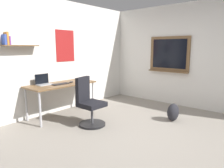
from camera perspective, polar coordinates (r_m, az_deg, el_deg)
ground_plane at (r=3.61m, az=8.35°, el=-14.84°), size 5.20×5.20×0.00m
wall_back at (r=5.03m, az=-15.74°, el=7.26°), size 5.00×0.30×2.60m
wall_right at (r=5.53m, az=22.34°, el=7.09°), size 0.22×5.00×2.60m
desk at (r=4.70m, az=-13.75°, el=-0.70°), size 1.51×0.66×0.73m
office_chair at (r=4.09m, az=-6.34°, el=-5.71°), size 0.52×0.54×0.95m
laptop at (r=4.62m, az=-18.36°, el=0.46°), size 0.31×0.21×0.23m
keyboard at (r=4.58m, az=-13.96°, el=0.01°), size 0.37×0.13×0.02m
computer_mouse at (r=4.74m, az=-11.21°, el=0.55°), size 0.10×0.06×0.03m
coffee_mug at (r=5.06m, az=-7.54°, el=1.58°), size 0.08×0.08×0.09m
backpack at (r=4.52m, az=16.47°, el=-7.49°), size 0.32×0.22×0.37m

